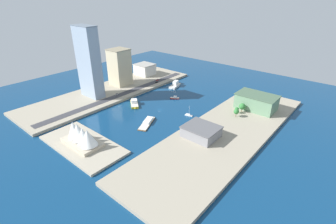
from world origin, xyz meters
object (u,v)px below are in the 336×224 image
at_px(sedan_silver, 117,94).
at_px(pickup_red, 157,80).
at_px(opera_landmark, 81,135).
at_px(office_block_beige, 120,67).
at_px(ferry_yellow_fast, 134,103).
at_px(suv_black, 157,82).
at_px(warehouse_low_gray, 201,131).
at_px(hotel_broad_white, 145,69).
at_px(tugboat_red, 175,98).
at_px(barge_flat_brown, 147,122).
at_px(terminal_long_green, 256,102).
at_px(ferry_white_commuter, 175,85).
at_px(traffic_light_waterfront, 116,95).
at_px(tower_tall_glass, 89,63).
at_px(sailboat_small_white, 189,115).

xyz_separation_m(sedan_silver, pickup_red, (-1.33, -74.67, 0.04)).
height_order(pickup_red, opera_landmark, opera_landmark).
bearing_deg(office_block_beige, ferry_yellow_fast, 152.33).
distance_m(office_block_beige, suv_black, 55.89).
bearing_deg(warehouse_low_gray, opera_landmark, 46.25).
xyz_separation_m(pickup_red, opera_landmark, (-62.75, 165.05, 6.81)).
bearing_deg(hotel_broad_white, tugboat_red, 156.50).
height_order(barge_flat_brown, terminal_long_green, terminal_long_green).
height_order(ferry_white_commuter, traffic_light_waterfront, traffic_light_waterfront).
xyz_separation_m(pickup_red, traffic_light_waterfront, (-8.38, 82.77, 3.38)).
relative_size(tugboat_red, ferry_yellow_fast, 0.52).
xyz_separation_m(ferry_white_commuter, traffic_light_waterfront, (23.09, 84.93, 4.59)).
bearing_deg(warehouse_low_gray, pickup_red, -33.47).
bearing_deg(warehouse_low_gray, hotel_broad_white, -30.09).
distance_m(tugboat_red, ferry_yellow_fast, 52.07).
height_order(barge_flat_brown, ferry_white_commuter, ferry_white_commuter).
bearing_deg(warehouse_low_gray, ferry_white_commuter, -41.43).
relative_size(hotel_broad_white, sedan_silver, 6.19).
relative_size(ferry_yellow_fast, opera_landmark, 0.59).
bearing_deg(ferry_white_commuter, pickup_red, 3.92).
xyz_separation_m(warehouse_low_gray, suv_black, (129.79, -82.11, -4.03)).
bearing_deg(ferry_white_commuter, tugboat_red, 128.52).
bearing_deg(sedan_silver, warehouse_low_gray, 173.85).
relative_size(terminal_long_green, opera_landmark, 1.15).
bearing_deg(office_block_beige, ferry_white_commuter, -142.62).
bearing_deg(tugboat_red, traffic_light_waterfront, 46.06).
xyz_separation_m(terminal_long_green, opera_landmark, (86.45, 164.15, -0.66)).
bearing_deg(traffic_light_waterfront, sedan_silver, -39.86).
height_order(warehouse_low_gray, suv_black, warehouse_low_gray).
height_order(office_block_beige, opera_landmark, office_block_beige).
height_order(ferry_yellow_fast, hotel_broad_white, hotel_broad_white).
distance_m(hotel_broad_white, office_block_beige, 56.06).
bearing_deg(warehouse_low_gray, terminal_long_green, -99.00).
bearing_deg(suv_black, sedan_silver, 84.30).
bearing_deg(suv_black, traffic_light_waterfront, 92.26).
relative_size(terminal_long_green, pickup_red, 8.85).
bearing_deg(tower_tall_glass, sedan_silver, -134.28).
distance_m(barge_flat_brown, tower_tall_glass, 108.15).
xyz_separation_m(sailboat_small_white, tugboat_red, (41.24, -27.48, 0.23)).
height_order(ferry_yellow_fast, traffic_light_waterfront, traffic_light_waterfront).
bearing_deg(traffic_light_waterfront, tugboat_red, -133.94).
bearing_deg(traffic_light_waterfront, opera_landmark, 123.46).
relative_size(pickup_red, traffic_light_waterfront, 0.75).
bearing_deg(sailboat_small_white, office_block_beige, -6.42).
distance_m(terminal_long_green, office_block_beige, 184.35).
relative_size(barge_flat_brown, office_block_beige, 0.63).
xyz_separation_m(sailboat_small_white, ferry_white_commuter, (67.82, -60.86, 1.75)).
xyz_separation_m(tugboat_red, traffic_light_waterfront, (49.67, 51.54, 6.11)).
relative_size(office_block_beige, traffic_light_waterfront, 7.53).
bearing_deg(hotel_broad_white, barge_flat_brown, 135.82).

